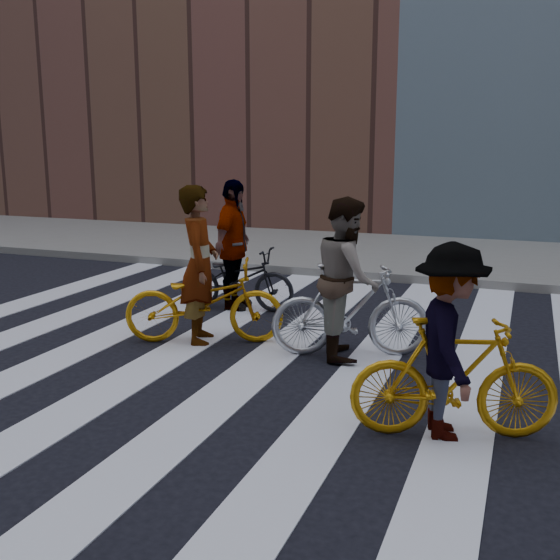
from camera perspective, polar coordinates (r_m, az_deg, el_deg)
The scene contains 11 objects.
ground at distance 7.25m, azimuth -6.26°, elevation -7.34°, with size 100.00×100.00×0.00m, color black.
sidewalk_far at distance 14.13m, azimuth 7.69°, elevation 2.36°, with size 100.00×5.00×0.15m, color gray.
zebra_crosswalk at distance 7.24m, azimuth -6.26°, elevation -7.29°, with size 8.25×10.00×0.01m.
bike_yellow_left at distance 7.93m, azimuth -6.63°, elevation -1.90°, with size 0.66×1.91×1.00m, color orange.
bike_silver_mid at distance 7.39m, azimuth 6.17°, elevation -2.63°, with size 0.50×1.78×1.07m, color #B9BDC4.
bike_yellow_right at distance 5.54m, azimuth 14.92°, elevation -8.26°, with size 0.47×1.68×1.01m, color #C8850B.
bike_dark_rear at distance 9.47m, azimuth -3.79°, elevation 0.12°, with size 0.60×1.72×0.91m, color black.
rider_left at distance 7.86m, azimuth -7.03°, elevation 1.31°, with size 0.69×0.45×1.90m, color slate.
rider_mid at distance 7.32m, azimuth 5.85°, elevation 0.18°, with size 0.88×0.68×1.80m, color slate.
rider_right at distance 5.45m, azimuth 14.56°, elevation -5.24°, with size 1.04×0.60×1.61m, color slate.
rider_rear at distance 9.41m, azimuth -4.11°, elevation 3.03°, with size 1.10×0.46×1.88m, color slate.
Camera 1 is at (3.16, -6.08, 2.37)m, focal length 42.00 mm.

